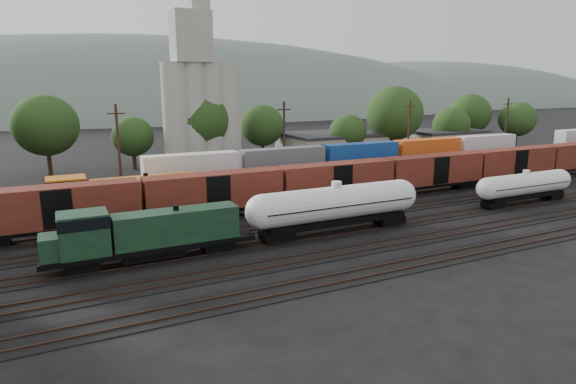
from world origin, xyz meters
name	(u,v)px	position (x,y,z in m)	size (l,w,h in m)	color
ground	(272,226)	(0.00, 0.00, 0.00)	(600.00, 600.00, 0.00)	black
tracks	(272,226)	(0.00, 0.00, 0.05)	(180.00, 33.20, 0.20)	black
green_locomotive	(140,234)	(-13.96, -5.00, 2.58)	(17.12, 3.02, 4.53)	black
tank_car_a	(336,205)	(4.70, -5.00, 2.93)	(18.92, 3.39, 4.96)	silver
tank_car_b	(525,185)	(31.75, -5.00, 2.41)	(15.34, 2.75, 4.02)	silver
orange_locomotive	(116,195)	(-14.04, 10.00, 2.72)	(19.14, 3.19, 4.79)	black
boxcar_string	(388,175)	(18.63, 5.00, 3.12)	(184.40, 2.90, 4.20)	black
container_wall	(333,167)	(16.46, 15.00, 2.71)	(184.08, 2.60, 5.80)	black
grain_silo	(201,104)	(3.28, 36.00, 11.26)	(13.40, 5.00, 29.00)	#A09E93
industrial_sheds	(223,155)	(6.63, 35.25, 2.56)	(119.38, 17.26, 5.10)	#9E937F
tree_band	(179,126)	(-0.59, 36.33, 7.68)	(165.03, 21.33, 14.22)	black
utility_poles	(208,144)	(0.00, 22.00, 6.21)	(122.20, 0.36, 12.00)	black
distant_hills	(133,144)	(23.92, 260.00, -20.56)	(860.00, 286.00, 130.00)	#59665B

